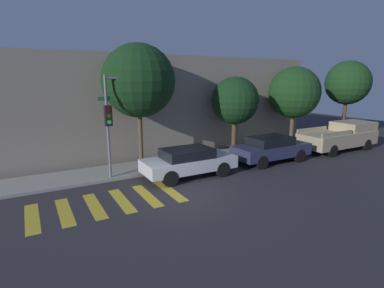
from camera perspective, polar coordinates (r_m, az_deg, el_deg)
The scene contains 12 objects.
ground_plane at distance 12.25m, azimuth -1.81°, elevation -9.97°, with size 60.00×60.00×0.00m, color #2D2B30.
sidewalk at distance 16.03m, azimuth -9.07°, elevation -4.44°, with size 26.00×2.36×0.14m, color gray.
building_row at distance 19.80m, azimuth -14.01°, elevation 7.19°, with size 26.00×6.00×6.01m, color gray.
crosswalk at distance 12.07m, azimuth -15.62°, elevation -10.78°, with size 5.63×2.60×0.00m.
traffic_light_pole at distance 14.02m, azimuth -13.76°, elevation 6.42°, with size 2.63×0.56×4.82m.
sedan_near_corner at distance 14.39m, azimuth -0.65°, elevation -3.32°, with size 4.50×1.85×1.40m.
sedan_middle at distance 17.48m, azimuth 14.83°, elevation -0.81°, with size 4.55×1.82×1.48m.
pickup_truck at distance 22.14m, azimuth 26.47°, elevation 1.37°, with size 5.62×2.12×1.81m.
tree_near_corner at distance 15.50m, azimuth -10.14°, elevation 11.74°, with size 3.68×3.68×6.39m.
tree_midblock at distance 18.45m, azimuth 8.22°, elevation 8.14°, with size 2.86×2.86×4.79m.
tree_far_end at distance 21.84m, azimuth 18.92°, elevation 9.24°, with size 3.47×3.47×5.47m.
tree_behind_truck at distance 26.35m, azimuth 27.53°, elevation 10.27°, with size 3.33×3.33×6.02m.
Camera 1 is at (-5.20, -10.08, 4.64)m, focal length 28.00 mm.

